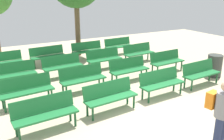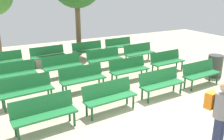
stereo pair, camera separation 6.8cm
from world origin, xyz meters
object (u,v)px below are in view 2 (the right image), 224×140
object	(u,v)px
bench_r2_c0	(13,73)
bench_r3_c2	(88,49)
bench_r0_c0	(44,112)
bench_r0_c1	(109,95)
bench_r1_c1	(82,77)
bench_r1_c3	(167,60)
bench_r3_c0	(3,61)
bench_r1_c0	(26,89)
bench_r1_c2	(129,68)
trash_bin	(215,66)
bench_r0_c2	(161,82)
bench_r2_c1	(62,64)
bench_r2_c3	(139,52)
bench_r3_c1	(48,55)
bench_r2_c2	(104,58)
visitor_with_backpack	(220,113)
bench_r0_c3	(201,72)
bench_r3_c3	(119,45)

from	to	relation	value
bench_r2_c0	bench_r3_c2	xyz separation A→B (m)	(3.82, 2.05, 0.00)
bench_r0_c0	bench_r0_c1	bearing A→B (deg)	0.30
bench_r1_c1	bench_r1_c3	size ratio (longest dim) A/B	1.00
bench_r2_c0	bench_r3_c0	distance (m)	1.84
bench_r1_c0	bench_r1_c2	distance (m)	3.87
bench_r3_c2	trash_bin	size ratio (longest dim) A/B	1.82
bench_r0_c2	trash_bin	world-z (taller)	trash_bin
bench_r2_c1	bench_r2_c3	size ratio (longest dim) A/B	1.00
bench_r1_c1	bench_r3_c1	xyz separation A→B (m)	(-0.25, 3.63, 0.00)
bench_r0_c0	bench_r0_c2	world-z (taller)	same
bench_r2_c0	trash_bin	bearing A→B (deg)	-23.17
bench_r3_c0	bench_r2_c3	bearing A→B (deg)	-16.67
bench_r2_c2	bench_r3_c2	bearing A→B (deg)	88.26
bench_r0_c2	bench_r2_c1	distance (m)	4.11
bench_r2_c0	bench_r2_c1	world-z (taller)	same
bench_r0_c1	bench_r1_c1	bearing A→B (deg)	89.30
bench_r1_c2	visitor_with_backpack	distance (m)	4.75
bench_r0_c3	bench_r3_c0	world-z (taller)	same
bench_r0_c3	bench_r1_c0	distance (m)	6.09
bench_r2_c2	trash_bin	size ratio (longest dim) A/B	1.82
bench_r2_c0	bench_r3_c3	world-z (taller)	same
bench_r2_c1	bench_r2_c2	distance (m)	1.97
bench_r1_c2	bench_r2_c2	size ratio (longest dim) A/B	1.00
bench_r1_c3	bench_r2_c3	size ratio (longest dim) A/B	1.00
bench_r0_c0	bench_r1_c0	world-z (taller)	same
bench_r0_c3	bench_r1_c0	xyz separation A→B (m)	(-5.93, 1.40, 0.00)
bench_r2_c3	visitor_with_backpack	xyz separation A→B (m)	(-2.49, -6.66, 0.43)
bench_r2_c2	bench_r3_c2	world-z (taller)	same
bench_r3_c0	bench_r3_c2	xyz separation A→B (m)	(3.98, 0.22, 0.00)
bench_r1_c0	bench_r1_c2	world-z (taller)	same
bench_r2_c1	bench_r1_c3	bearing A→B (deg)	-24.35
bench_r2_c2	visitor_with_backpack	distance (m)	6.54
bench_r3_c1	bench_r0_c2	bearing A→B (deg)	-70.38
bench_r2_c2	bench_r0_c2	bearing A→B (deg)	-87.91
bench_r0_c0	bench_r0_c1	distance (m)	1.92
bench_r2_c3	bench_r0_c0	bearing A→B (deg)	-148.69
bench_r2_c1	bench_r3_c0	xyz separation A→B (m)	(-2.05, 1.70, 0.00)
bench_r0_c0	bench_r0_c2	distance (m)	3.92
trash_bin	bench_r3_c2	bearing A→B (deg)	125.97
bench_r0_c1	bench_r0_c2	world-z (taller)	same
bench_r3_c1	visitor_with_backpack	size ratio (longest dim) A/B	0.99
bench_r0_c3	visitor_with_backpack	world-z (taller)	visitor_with_backpack
bench_r0_c0	bench_r3_c1	xyz separation A→B (m)	(1.54, 5.56, 0.00)
bench_r1_c2	trash_bin	size ratio (longest dim) A/B	1.82
bench_r1_c2	bench_r3_c2	distance (m)	3.60
bench_r0_c3	bench_r2_c0	distance (m)	6.86
bench_r1_c3	bench_r3_c0	distance (m)	6.96
bench_r2_c1	bench_r3_c1	bearing A→B (deg)	88.87
bench_r2_c2	visitor_with_backpack	size ratio (longest dim) A/B	0.98
bench_r2_c1	bench_r2_c2	bearing A→B (deg)	0.18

